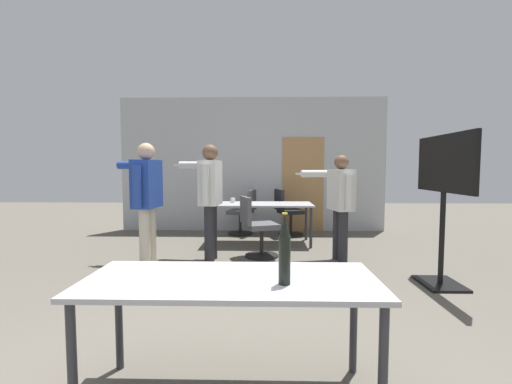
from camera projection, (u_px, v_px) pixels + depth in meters
name	position (u px, v px, depth m)	size (l,w,h in m)	color
back_wall	(254.00, 165.00, 7.52)	(5.78, 0.12, 2.91)	#B2B5B7
conference_table_near	(231.00, 290.00, 2.02)	(1.72, 0.69, 0.74)	#A8A8AD
conference_table_far	(260.00, 207.00, 6.24)	(1.88, 0.80, 0.74)	#A8A8AD
tv_screen	(444.00, 188.00, 3.97)	(0.44, 1.25, 1.77)	black
person_near_casual	(340.00, 198.00, 5.05)	(0.83, 0.67, 1.58)	#28282D
person_right_polo	(146.00, 193.00, 4.73)	(0.79, 0.76, 1.73)	beige
person_far_watching	(209.00, 191.00, 5.08)	(0.79, 0.74, 1.73)	#28282D
office_chair_side_rolled	(257.00, 229.00, 5.30)	(0.64, 0.59, 0.95)	black
office_chair_near_pushed	(244.00, 214.00, 7.12)	(0.62, 0.57, 0.93)	black
office_chair_mid_tucked	(288.00, 214.00, 7.01)	(0.63, 0.59, 0.95)	black
beer_bottle	(285.00, 251.00, 1.90)	(0.07, 0.07, 0.40)	black
drink_cup	(233.00, 200.00, 6.38)	(0.08, 0.08, 0.09)	silver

